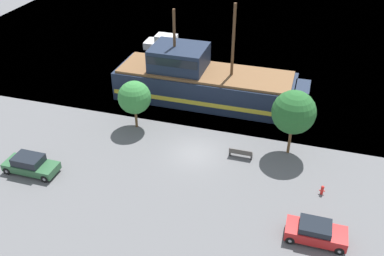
{
  "coord_description": "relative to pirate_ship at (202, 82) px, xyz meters",
  "views": [
    {
      "loc": [
        8.29,
        -28.54,
        21.74
      ],
      "look_at": [
        -0.88,
        2.0,
        1.2
      ],
      "focal_mm": 40.0,
      "sensor_mm": 36.0,
      "label": 1
    }
  ],
  "objects": [
    {
      "name": "bench_promenade_east",
      "position": [
        5.87,
        -8.93,
        -1.6
      ],
      "size": [
        1.99,
        0.45,
        0.85
      ],
      "color": "#4C4742",
      "rests_on": "ground_plane"
    },
    {
      "name": "parked_car_curb_mid",
      "position": [
        12.39,
        -16.55,
        -1.34
      ],
      "size": [
        3.98,
        1.84,
        1.41
      ],
      "color": "#B21E1E",
      "rests_on": "ground_plane"
    },
    {
      "name": "pirate_ship",
      "position": [
        0.0,
        0.0,
        0.0
      ],
      "size": [
        19.5,
        5.65,
        10.37
      ],
      "color": "#192338",
      "rests_on": "water_surface"
    },
    {
      "name": "tree_row_east",
      "position": [
        -4.47,
        -6.94,
        1.08
      ],
      "size": [
        3.03,
        3.03,
        4.65
      ],
      "color": "brown",
      "rests_on": "ground_plane"
    },
    {
      "name": "parked_car_curb_front",
      "position": [
        -9.93,
        -15.7,
        -1.31
      ],
      "size": [
        4.37,
        1.87,
        1.5
      ],
      "color": "#2D5B38",
      "rests_on": "ground_plane"
    },
    {
      "name": "water_surface",
      "position": [
        2.02,
        34.52,
        -2.05
      ],
      "size": [
        80.0,
        80.0,
        0.0
      ],
      "primitive_type": "plane",
      "color": "teal",
      "rests_on": "ground"
    },
    {
      "name": "ground_plane",
      "position": [
        2.02,
        -9.48,
        -2.05
      ],
      "size": [
        160.0,
        160.0,
        0.0
      ],
      "primitive_type": "plane",
      "color": "#5B5B5E"
    },
    {
      "name": "moored_boat_dockside",
      "position": [
        -7.78,
        11.81,
        -1.34
      ],
      "size": [
        6.67,
        2.42,
        1.9
      ],
      "color": "silver",
      "rests_on": "water_surface"
    },
    {
      "name": "tree_row_mideast",
      "position": [
        9.64,
        -7.0,
        1.96
      ],
      "size": [
        3.63,
        3.63,
        5.83
      ],
      "color": "brown",
      "rests_on": "ground_plane"
    },
    {
      "name": "fire_hydrant",
      "position": [
        12.66,
        -11.7,
        -1.64
      ],
      "size": [
        0.42,
        0.25,
        0.76
      ],
      "color": "red",
      "rests_on": "ground_plane"
    }
  ]
}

